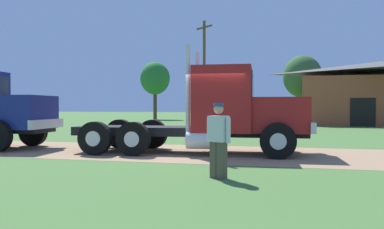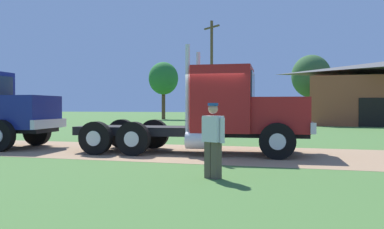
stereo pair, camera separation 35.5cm
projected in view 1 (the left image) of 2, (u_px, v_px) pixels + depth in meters
ground_plane at (210, 153)px, 12.91m from camera, size 200.00×200.00×0.00m
dirt_track at (210, 153)px, 12.91m from camera, size 120.00×5.00×0.01m
truck_foreground_white at (223, 113)px, 12.81m from camera, size 7.80×2.99×3.42m
visitor_standing_near at (219, 138)px, 8.37m from camera, size 0.54×0.41×1.59m
shed_building at (381, 94)px, 33.47m from camera, size 13.64×8.65×5.37m
utility_pole_near at (204, 69)px, 36.80m from camera, size 1.77×1.52×9.49m
tree_left at (155, 79)px, 48.20m from camera, size 3.60×3.60×6.99m
tree_mid at (302, 77)px, 41.60m from camera, size 4.04×4.04×6.93m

